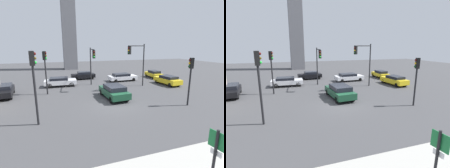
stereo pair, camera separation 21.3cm
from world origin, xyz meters
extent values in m
plane|color=#424244|center=(0.00, 0.00, 0.00)|extent=(97.05, 97.05, 0.00)
cylinder|color=black|center=(-0.30, -11.49, 1.54)|extent=(0.10, 0.10, 2.78)
cube|color=#197238|center=(-0.24, -11.48, 2.51)|extent=(0.10, 0.68, 0.64)
cube|color=white|center=(-0.24, -11.48, 2.04)|extent=(0.07, 0.41, 0.22)
cylinder|color=black|center=(-0.45, 9.24, 2.74)|extent=(0.16, 0.16, 5.48)
cylinder|color=black|center=(-0.65, 7.14, 5.27)|extent=(0.52, 4.22, 0.12)
cube|color=black|center=(-0.83, 5.28, 4.72)|extent=(0.35, 0.35, 1.00)
sphere|color=#4C0F0C|center=(-0.85, 5.09, 5.02)|extent=(0.20, 0.20, 0.20)
sphere|color=#594714|center=(-0.85, 5.09, 4.72)|extent=(0.20, 0.20, 0.20)
sphere|color=green|center=(-0.85, 5.09, 4.42)|extent=(0.20, 0.20, 0.20)
cylinder|color=black|center=(-6.54, 5.85, 2.57)|extent=(0.16, 0.16, 5.13)
cube|color=black|center=(-6.54, 5.85, 4.63)|extent=(0.43, 0.43, 1.00)
sphere|color=#4C0F0C|center=(-6.36, 5.76, 4.93)|extent=(0.20, 0.20, 0.20)
sphere|color=#594714|center=(-6.36, 5.76, 4.63)|extent=(0.20, 0.20, 0.20)
sphere|color=green|center=(-6.36, 5.76, 4.33)|extent=(0.20, 0.20, 0.20)
cylinder|color=black|center=(-6.91, -2.55, 2.70)|extent=(0.16, 0.16, 5.41)
cube|color=black|center=(-6.91, -2.55, 4.91)|extent=(0.38, 0.38, 1.00)
sphere|color=#4C0F0C|center=(-6.72, -2.51, 5.21)|extent=(0.20, 0.20, 0.20)
sphere|color=#594714|center=(-6.72, -2.51, 4.91)|extent=(0.20, 0.20, 0.20)
sphere|color=green|center=(-6.72, -2.51, 4.61)|extent=(0.20, 0.20, 0.20)
cylinder|color=black|center=(6.70, -2.72, 2.33)|extent=(0.16, 0.16, 4.65)
cube|color=black|center=(6.70, -2.72, 4.15)|extent=(0.40, 0.40, 1.00)
sphere|color=#4C0F0C|center=(6.51, -2.66, 4.45)|extent=(0.20, 0.20, 0.20)
sphere|color=yellow|center=(6.51, -2.66, 4.15)|extent=(0.20, 0.20, 0.20)
sphere|color=#14471E|center=(6.51, -2.66, 3.85)|extent=(0.20, 0.20, 0.20)
cylinder|color=black|center=(6.58, 6.16, 3.00)|extent=(0.16, 0.16, 6.00)
cylinder|color=black|center=(4.96, 5.23, 5.73)|extent=(3.30, 1.97, 0.12)
cube|color=black|center=(3.56, 4.42, 5.18)|extent=(0.44, 0.44, 1.00)
sphere|color=#4C0F0C|center=(3.38, 4.32, 5.48)|extent=(0.20, 0.20, 0.20)
sphere|color=yellow|center=(3.38, 4.32, 5.18)|extent=(0.20, 0.20, 0.20)
sphere|color=#14471E|center=(3.38, 4.32, 4.88)|extent=(0.20, 0.20, 0.20)
cube|color=silver|center=(-4.84, 9.67, 0.64)|extent=(4.48, 2.16, 0.59)
cube|color=black|center=(-5.06, 9.67, 1.10)|extent=(2.54, 1.84, 0.41)
cylinder|color=black|center=(-3.31, 10.41, 0.34)|extent=(0.70, 0.38, 0.68)
cylinder|color=black|center=(-3.38, 8.79, 0.34)|extent=(0.70, 0.38, 0.68)
cylinder|color=black|center=(-6.30, 10.54, 0.34)|extent=(0.70, 0.38, 0.68)
cylinder|color=black|center=(-6.37, 8.92, 0.34)|extent=(0.70, 0.38, 0.68)
cube|color=yellow|center=(10.50, 5.67, 0.64)|extent=(2.22, 4.53, 0.67)
cube|color=black|center=(10.52, 5.45, 1.15)|extent=(1.82, 2.59, 0.43)
cylinder|color=black|center=(9.62, 7.09, 0.31)|extent=(0.38, 0.64, 0.61)
cylinder|color=black|center=(11.12, 7.22, 0.31)|extent=(0.38, 0.64, 0.61)
cylinder|color=black|center=(9.89, 4.11, 0.31)|extent=(0.38, 0.64, 0.61)
cylinder|color=black|center=(11.38, 4.25, 0.31)|extent=(0.38, 0.64, 0.61)
cube|color=yellow|center=(11.61, 11.24, 0.62)|extent=(1.62, 3.92, 0.56)
cube|color=black|center=(11.60, 11.05, 1.10)|extent=(1.42, 2.20, 0.48)
cylinder|color=black|center=(10.96, 12.57, 0.34)|extent=(0.29, 0.69, 0.68)
cylinder|color=black|center=(12.27, 12.57, 0.34)|extent=(0.29, 0.69, 0.68)
cylinder|color=black|center=(10.94, 9.92, 0.34)|extent=(0.29, 0.69, 0.68)
cylinder|color=black|center=(12.25, 9.91, 0.34)|extent=(0.29, 0.69, 0.68)
cube|color=silver|center=(5.11, 10.37, 0.58)|extent=(4.66, 2.13, 0.58)
cube|color=black|center=(4.87, 10.37, 1.04)|extent=(2.62, 1.85, 0.43)
cylinder|color=black|center=(6.66, 11.24, 0.29)|extent=(0.59, 0.38, 0.58)
cylinder|color=black|center=(6.69, 9.55, 0.29)|extent=(0.59, 0.38, 0.58)
cylinder|color=black|center=(3.52, 11.19, 0.29)|extent=(0.59, 0.38, 0.58)
cylinder|color=black|center=(3.55, 9.51, 0.29)|extent=(0.59, 0.38, 0.58)
cube|color=black|center=(-0.91, 13.85, 0.63)|extent=(4.09, 1.77, 0.62)
cube|color=black|center=(-0.71, 13.86, 1.11)|extent=(2.31, 1.52, 0.42)
cylinder|color=black|center=(-2.26, 13.13, 0.32)|extent=(0.64, 0.32, 0.63)
cylinder|color=black|center=(-2.30, 14.47, 0.32)|extent=(0.64, 0.32, 0.63)
cylinder|color=black|center=(0.49, 13.23, 0.32)|extent=(0.64, 0.32, 0.63)
cylinder|color=black|center=(0.44, 14.57, 0.32)|extent=(0.64, 0.32, 0.63)
cube|color=black|center=(-11.27, 6.32, 0.64)|extent=(2.45, 4.61, 0.62)
cube|color=black|center=(-11.30, 6.54, 1.14)|extent=(2.00, 2.65, 0.46)
cylinder|color=black|center=(-10.30, 4.92, 0.33)|extent=(0.43, 0.70, 0.66)
cylinder|color=black|center=(-10.64, 7.90, 0.33)|extent=(0.43, 0.70, 0.66)
cube|color=#19472D|center=(0.58, 1.87, 0.68)|extent=(2.31, 4.75, 0.67)
cube|color=black|center=(0.59, 1.63, 1.24)|extent=(1.95, 2.70, 0.53)
cylinder|color=black|center=(-0.36, 3.40, 0.35)|extent=(0.41, 0.71, 0.69)
cylinder|color=black|center=(1.33, 3.49, 0.35)|extent=(0.41, 0.71, 0.69)
cylinder|color=black|center=(-0.18, 0.24, 0.35)|extent=(0.41, 0.71, 0.69)
cylinder|color=black|center=(1.51, 0.34, 0.35)|extent=(0.41, 0.71, 0.69)
camera|label=1|loc=(-5.43, -15.30, 5.74)|focal=27.04mm
camera|label=2|loc=(-5.23, -15.36, 5.74)|focal=27.04mm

